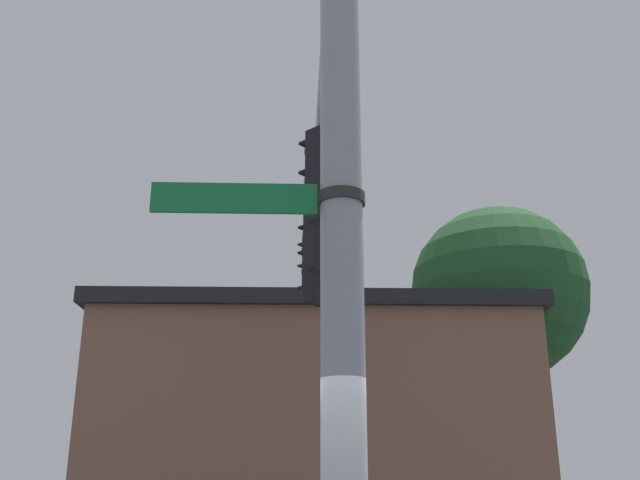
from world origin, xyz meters
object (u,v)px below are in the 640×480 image
object	(u,v)px
traffic_light_nearest_pole	(325,177)
traffic_light_mid_inner	(320,232)
traffic_light_mid_outer	(316,270)
street_name_sign	(291,199)

from	to	relation	value
traffic_light_nearest_pole	traffic_light_mid_inner	bearing A→B (deg)	44.50
traffic_light_mid_inner	traffic_light_mid_outer	distance (m)	1.77
traffic_light_nearest_pole	traffic_light_mid_outer	bearing A→B (deg)	44.50
traffic_light_mid_outer	street_name_sign	xyz separation A→B (m)	(-4.43, -3.88, -1.20)
traffic_light_mid_inner	traffic_light_nearest_pole	bearing A→B (deg)	-135.50
traffic_light_nearest_pole	street_name_sign	world-z (taller)	traffic_light_nearest_pole
traffic_light_mid_inner	traffic_light_mid_outer	xyz separation A→B (m)	(1.26, 1.24, 0.00)
traffic_light_mid_inner	traffic_light_mid_outer	bearing A→B (deg)	44.50
street_name_sign	traffic_light_mid_outer	bearing A→B (deg)	41.21
traffic_light_mid_inner	street_name_sign	xyz separation A→B (m)	(-3.17, -2.64, -1.20)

